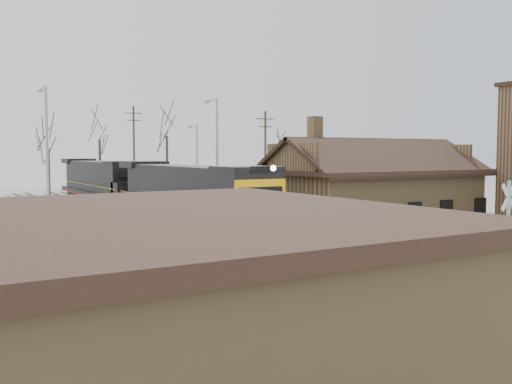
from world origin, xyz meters
TOP-DOWN VIEW (x-y plane):
  - ground at (0.00, 0.00)m, footprint 140.00×140.00m
  - road at (0.00, 0.00)m, footprint 60.00×9.00m
  - track_main at (0.00, 15.00)m, footprint 3.40×90.00m
  - track_siding at (-4.50, 15.00)m, footprint 3.40×90.00m
  - depot at (11.99, 12.00)m, footprint 15.20×9.31m
  - commercial_building at (-13.00, -8.00)m, footprint 12.40×10.40m
  - locomotive_lead at (0.00, 16.19)m, footprint 3.16×21.17m
  - locomotive_trailing at (0.00, 37.64)m, footprint 3.16×21.17m
  - crossbuck_near at (4.23, -4.30)m, footprint 1.22×0.32m
  - crossbuck_far at (-7.69, 4.71)m, footprint 1.00×0.36m
  - streetlight_a at (-8.91, 18.28)m, footprint 0.25×2.04m
  - streetlight_b at (3.62, 19.98)m, footprint 0.25×2.04m
  - streetlight_c at (8.85, 34.76)m, footprint 0.25×2.04m
  - utility_pole_b at (5.57, 44.46)m, footprint 2.00×0.24m
  - utility_pole_c at (15.19, 31.60)m, footprint 2.00×0.24m
  - tree_b at (-4.53, 40.66)m, footprint 3.86×3.86m
  - tree_c at (3.16, 49.84)m, footprint 4.65×4.65m
  - tree_d at (9.51, 44.30)m, footprint 4.89×4.89m
  - tree_e at (22.22, 38.70)m, footprint 3.54×3.54m

SIDE VIEW (x-z plane):
  - ground at x=0.00m, z-range 0.00..0.00m
  - road at x=0.00m, z-range 0.00..0.03m
  - track_main at x=0.00m, z-range -0.05..0.19m
  - track_siding at x=-4.50m, z-range -0.05..0.19m
  - crossbuck_far at x=-7.69m, z-range -0.08..3.49m
  - crossbuck_near at x=4.23m, z-range -0.15..4.16m
  - commercial_building at x=-13.00m, z-range 0.01..4.31m
  - depot at x=11.99m, z-range -1.54..6.36m
  - locomotive_trailing at x=0.00m, z-range 0.25..4.70m
  - locomotive_lead at x=0.00m, z-range 0.12..4.82m
  - streetlight_c at x=8.85m, z-range 0.53..8.76m
  - utility_pole_c at x=15.19m, z-range 0.22..9.88m
  - streetlight_b at x=3.62m, z-range 0.54..10.01m
  - streetlight_a at x=-8.91m, z-range 0.54..10.03m
  - utility_pole_b at x=5.57m, z-range 0.23..10.87m
  - tree_e at x=22.22m, z-range 1.83..10.49m
  - tree_b at x=-4.53m, z-range 2.00..11.45m
  - tree_c at x=3.16m, z-range 2.42..13.82m
  - tree_d at x=9.51m, z-range 2.54..14.52m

